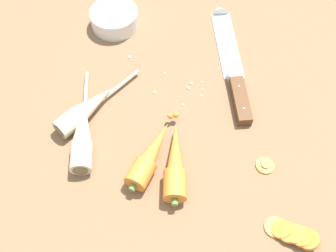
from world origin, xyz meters
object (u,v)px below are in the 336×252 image
Objects in this scene: whole_carrot_second at (150,156)px; carrot_slice_stray_near at (265,165)px; whole_carrot at (175,163)px; parsnip_mid_left at (82,134)px; chefs_knife at (230,57)px; parsnip_front at (86,109)px; carrot_slice_stack at (292,233)px; prep_bowl at (114,18)px.

carrot_slice_stray_near is at bearing 10.78° from whole_carrot_second.
whole_carrot is at bearing -164.82° from carrot_slice_stray_near.
parsnip_mid_left is at bearing 173.95° from whole_carrot_second.
chefs_knife is at bearing 112.83° from carrot_slice_stray_near.
whole_carrot reaches higher than parsnip_front.
whole_carrot_second is at bearing 163.17° from carrot_slice_stack.
parsnip_mid_left is at bearing 174.29° from whole_carrot.
parsnip_front is (-19.75, 7.52, -0.12)cm from whole_carrot.
chefs_knife is at bearing 113.51° from carrot_slice_stack.
prep_bowl is (-3.67, 31.44, 0.17)cm from parsnip_mid_left.
chefs_knife is at bearing 48.39° from parsnip_mid_left.
parsnip_front is at bearing -84.65° from prep_bowl.
whole_carrot is at bearing -4.72° from whole_carrot_second.
parsnip_mid_left is (-13.71, 1.45, -0.12)cm from whole_carrot_second.
whole_carrot is (-5.74, -29.13, 1.45)cm from chefs_knife.
parsnip_front is (-25.49, -21.61, 1.33)cm from chefs_knife.
prep_bowl reaches higher than carrot_slice_stray_near.
prep_bowl is at bearing 171.52° from chefs_knife.
whole_carrot_second is at bearing -169.22° from carrot_slice_stray_near.
chefs_knife is 1.47× the size of parsnip_mid_left.
carrot_slice_stray_near is at bearing -37.03° from prep_bowl.
chefs_knife is 29.72cm from whole_carrot.
whole_carrot_second is 21.38cm from carrot_slice_stray_near.
carrot_slice_stray_near is at bearing -67.17° from chefs_knife.
whole_carrot_second reaches higher than parsnip_front.
chefs_knife is 9.86× the size of carrot_slice_stray_near.
prep_bowl is at bearing 117.85° from whole_carrot_second.
prep_bowl is at bearing 142.97° from carrot_slice_stray_near.
whole_carrot_second is 27.72cm from carrot_slice_stack.
whole_carrot is 0.82× the size of parsnip_mid_left.
whole_carrot reaches higher than chefs_knife.
parsnip_mid_left is 41.33cm from carrot_slice_stack.
prep_bowl reaches higher than carrot_slice_stack.
whole_carrot is 39.99cm from prep_bowl.
carrot_slice_stack is (21.72, -7.62, -1.14)cm from whole_carrot.
parsnip_mid_left is at bearing -131.61° from chefs_knife.
chefs_knife is at bearing 78.86° from whole_carrot.
carrot_slice_stray_near is (10.42, -24.75, -0.29)cm from chefs_knife.
parsnip_front is at bearing 159.94° from carrot_slice_stack.
whole_carrot_second is 1.95× the size of carrot_slice_stack.
chefs_knife is 1.93× the size of whole_carrot_second.
carrot_slice_stack is at bearing -42.99° from prep_bowl.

